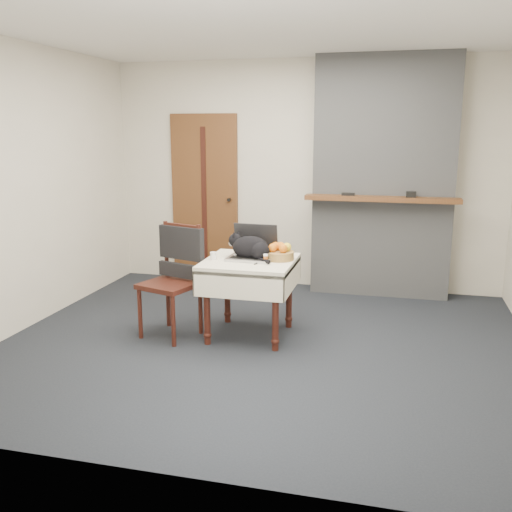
{
  "coord_description": "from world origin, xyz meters",
  "views": [
    {
      "loc": [
        1.08,
        -4.55,
        1.83
      ],
      "look_at": [
        -0.1,
        0.12,
        0.75
      ],
      "focal_mm": 40.0,
      "sensor_mm": 36.0,
      "label": 1
    }
  ],
  "objects_px": {
    "fruit_basket": "(279,253)",
    "cream_jar": "(213,256)",
    "side_table": "(250,272)",
    "cat": "(251,248)",
    "laptop": "(253,250)",
    "pill_bottle": "(266,259)",
    "chair": "(176,264)",
    "door": "(205,199)"
  },
  "relations": [
    {
      "from": "fruit_basket",
      "to": "cream_jar",
      "type": "bearing_deg",
      "value": -166.21
    },
    {
      "from": "side_table",
      "to": "fruit_basket",
      "type": "bearing_deg",
      "value": 17.1
    },
    {
      "from": "fruit_basket",
      "to": "cat",
      "type": "bearing_deg",
      "value": -167.32
    },
    {
      "from": "laptop",
      "to": "cat",
      "type": "distance_m",
      "value": 0.06
    },
    {
      "from": "cream_jar",
      "to": "pill_bottle",
      "type": "bearing_deg",
      "value": -5.38
    },
    {
      "from": "cream_jar",
      "to": "fruit_basket",
      "type": "height_order",
      "value": "fruit_basket"
    },
    {
      "from": "side_table",
      "to": "cream_jar",
      "type": "distance_m",
      "value": 0.35
    },
    {
      "from": "chair",
      "to": "cream_jar",
      "type": "bearing_deg",
      "value": 22.17
    },
    {
      "from": "door",
      "to": "laptop",
      "type": "bearing_deg",
      "value": -58.9
    },
    {
      "from": "side_table",
      "to": "cat",
      "type": "xyz_separation_m",
      "value": [
        0.01,
        0.02,
        0.21
      ]
    },
    {
      "from": "laptop",
      "to": "fruit_basket",
      "type": "xyz_separation_m",
      "value": [
        0.24,
        0.01,
        -0.01
      ]
    },
    {
      "from": "cream_jar",
      "to": "cat",
      "type": "bearing_deg",
      "value": 14.62
    },
    {
      "from": "door",
      "to": "cat",
      "type": "bearing_deg",
      "value": -59.65
    },
    {
      "from": "side_table",
      "to": "laptop",
      "type": "bearing_deg",
      "value": 80.8
    },
    {
      "from": "side_table",
      "to": "cat",
      "type": "height_order",
      "value": "cat"
    },
    {
      "from": "door",
      "to": "fruit_basket",
      "type": "height_order",
      "value": "door"
    },
    {
      "from": "door",
      "to": "cream_jar",
      "type": "relative_size",
      "value": 30.65
    },
    {
      "from": "pill_bottle",
      "to": "laptop",
      "type": "bearing_deg",
      "value": 131.59
    },
    {
      "from": "cream_jar",
      "to": "chair",
      "type": "height_order",
      "value": "chair"
    },
    {
      "from": "laptop",
      "to": "fruit_basket",
      "type": "distance_m",
      "value": 0.24
    },
    {
      "from": "door",
      "to": "laptop",
      "type": "distance_m",
      "value": 2.03
    },
    {
      "from": "door",
      "to": "cream_jar",
      "type": "distance_m",
      "value": 2.02
    },
    {
      "from": "cat",
      "to": "fruit_basket",
      "type": "height_order",
      "value": "cat"
    },
    {
      "from": "cat",
      "to": "laptop",
      "type": "bearing_deg",
      "value": 105.97
    },
    {
      "from": "laptop",
      "to": "chair",
      "type": "relative_size",
      "value": 0.41
    },
    {
      "from": "cat",
      "to": "chair",
      "type": "relative_size",
      "value": 0.45
    },
    {
      "from": "chair",
      "to": "door",
      "type": "bearing_deg",
      "value": 119.09
    },
    {
      "from": "side_table",
      "to": "cream_jar",
      "type": "relative_size",
      "value": 11.95
    },
    {
      "from": "laptop",
      "to": "pill_bottle",
      "type": "xyz_separation_m",
      "value": [
        0.16,
        -0.18,
        -0.03
      ]
    },
    {
      "from": "cat",
      "to": "chair",
      "type": "bearing_deg",
      "value": -151.81
    },
    {
      "from": "side_table",
      "to": "cream_jar",
      "type": "bearing_deg",
      "value": -168.92
    },
    {
      "from": "chair",
      "to": "cat",
      "type": "bearing_deg",
      "value": 27.21
    },
    {
      "from": "side_table",
      "to": "door",
      "type": "bearing_deg",
      "value": 119.82
    },
    {
      "from": "side_table",
      "to": "chair",
      "type": "xyz_separation_m",
      "value": [
        -0.65,
        -0.09,
        0.05
      ]
    },
    {
      "from": "door",
      "to": "cream_jar",
      "type": "xyz_separation_m",
      "value": [
        0.72,
        -1.86,
        -0.27
      ]
    },
    {
      "from": "cream_jar",
      "to": "pill_bottle",
      "type": "distance_m",
      "value": 0.49
    },
    {
      "from": "laptop",
      "to": "chair",
      "type": "bearing_deg",
      "value": -164.2
    },
    {
      "from": "side_table",
      "to": "chair",
      "type": "distance_m",
      "value": 0.66
    },
    {
      "from": "side_table",
      "to": "fruit_basket",
      "type": "height_order",
      "value": "fruit_basket"
    },
    {
      "from": "pill_bottle",
      "to": "chair",
      "type": "height_order",
      "value": "chair"
    },
    {
      "from": "door",
      "to": "pill_bottle",
      "type": "distance_m",
      "value": 2.27
    },
    {
      "from": "cat",
      "to": "pill_bottle",
      "type": "relative_size",
      "value": 5.42
    }
  ]
}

